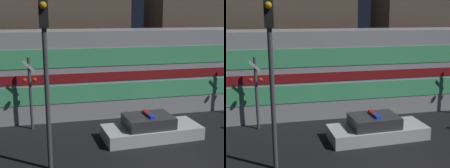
% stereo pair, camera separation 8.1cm
% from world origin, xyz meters
% --- Properties ---
extents(ground_plane, '(120.00, 120.00, 0.00)m').
position_xyz_m(ground_plane, '(0.00, 0.00, 0.00)').
color(ground_plane, black).
extents(train, '(18.63, 2.84, 4.55)m').
position_xyz_m(train, '(-2.62, 7.15, 2.27)').
color(train, '#B7BABF').
rests_on(train, ground_plane).
extents(police_car, '(4.38, 1.93, 1.18)m').
position_xyz_m(police_car, '(-0.05, 2.84, 0.43)').
color(police_car, silver).
rests_on(police_car, ground_plane).
extents(crossing_signal_far, '(0.65, 0.30, 3.46)m').
position_xyz_m(crossing_signal_far, '(-5.19, 5.13, 1.91)').
color(crossing_signal_far, '#4C4C51').
rests_on(crossing_signal_far, ground_plane).
extents(traffic_light_corner, '(0.30, 0.46, 5.86)m').
position_xyz_m(traffic_light_corner, '(-4.48, 0.97, 3.71)').
color(traffic_light_corner, '#4C4C51').
rests_on(traffic_light_corner, ground_plane).
extents(building_left, '(8.70, 4.16, 9.07)m').
position_xyz_m(building_left, '(-3.00, 12.95, 4.53)').
color(building_left, brown).
rests_on(building_left, ground_plane).
extents(building_center, '(10.20, 4.01, 10.32)m').
position_xyz_m(building_center, '(8.68, 12.88, 5.16)').
color(building_center, brown).
rests_on(building_center, ground_plane).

